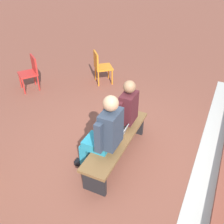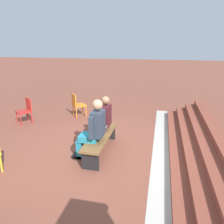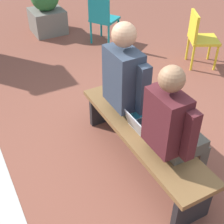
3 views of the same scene
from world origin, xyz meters
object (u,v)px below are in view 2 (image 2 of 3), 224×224
person_student (102,120)px  plastic_chair_far_left (26,109)px  plastic_chair_by_pillar (77,104)px  laptop (101,133)px  person_adult (93,128)px  bench (100,139)px

person_student → plastic_chair_far_left: person_student is taller
person_student → plastic_chair_by_pillar: 2.53m
person_student → plastic_chair_far_left: size_ratio=1.58×
laptop → plastic_chair_far_left: plastic_chair_far_left is taller
person_adult → laptop: 0.43m
laptop → plastic_chair_by_pillar: size_ratio=0.38×
person_adult → laptop: bearing=166.0°
person_adult → plastic_chair_far_left: bearing=-120.8°
laptop → plastic_chair_by_pillar: plastic_chair_by_pillar is taller
bench → laptop: size_ratio=5.62×
plastic_chair_by_pillar → person_adult: bearing=28.4°
bench → laptop: bearing=147.9°
person_student → laptop: (0.36, 0.08, -0.21)m
bench → person_student: (-0.38, -0.07, 0.36)m
bench → person_student: person_student is taller
person_student → person_adult: (0.70, -0.01, 0.04)m
plastic_chair_by_pillar → plastic_chair_far_left: same height
laptop → plastic_chair_by_pillar: 2.85m
plastic_chair_far_left → bench: bearing=64.7°
bench → person_student: 0.52m
person_adult → plastic_chair_by_pillar: person_adult is taller
person_student → laptop: 0.42m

